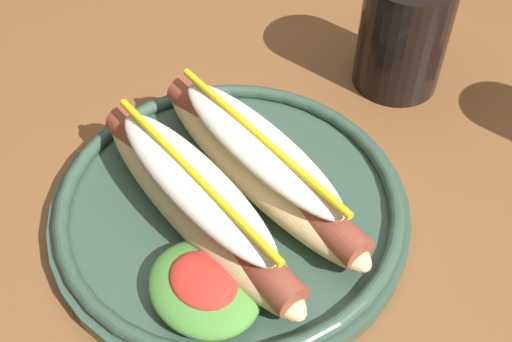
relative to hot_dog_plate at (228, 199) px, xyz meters
name	(u,v)px	position (x,y,z in m)	size (l,w,h in m)	color
dining_table	(229,197)	(-0.08, 0.07, -0.12)	(1.41, 0.84, 0.74)	brown
hot_dog_plate	(228,199)	(0.00, 0.00, 0.00)	(0.28, 0.28, 0.08)	#334C3D
soda_cup	(403,34)	(-0.01, 0.24, 0.03)	(0.08, 0.08, 0.11)	black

